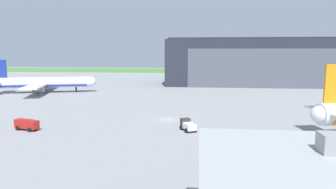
{
  "coord_description": "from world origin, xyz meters",
  "views": [
    {
      "loc": [
        6.96,
        -67.29,
        15.51
      ],
      "look_at": [
        -1.49,
        15.52,
        3.64
      ],
      "focal_mm": 32.15,
      "sensor_mm": 36.0,
      "label": 1
    }
  ],
  "objects_px": {
    "maintenance_hangar": "(255,62)",
    "airliner_far_right": "(43,83)",
    "stair_truck": "(27,124)",
    "baggage_tug": "(188,125)"
  },
  "relations": [
    {
      "from": "stair_truck",
      "to": "baggage_tug",
      "type": "xyz_separation_m",
      "value": [
        31.96,
        2.83,
        -0.11
      ]
    },
    {
      "from": "maintenance_hangar",
      "to": "airliner_far_right",
      "type": "height_order",
      "value": "maintenance_hangar"
    },
    {
      "from": "baggage_tug",
      "to": "stair_truck",
      "type": "bearing_deg",
      "value": -174.94
    },
    {
      "from": "maintenance_hangar",
      "to": "stair_truck",
      "type": "distance_m",
      "value": 113.26
    },
    {
      "from": "airliner_far_right",
      "to": "stair_truck",
      "type": "relative_size",
      "value": 6.96
    },
    {
      "from": "maintenance_hangar",
      "to": "airliner_far_right",
      "type": "distance_m",
      "value": 95.9
    },
    {
      "from": "stair_truck",
      "to": "baggage_tug",
      "type": "height_order",
      "value": "baggage_tug"
    },
    {
      "from": "airliner_far_right",
      "to": "baggage_tug",
      "type": "distance_m",
      "value": 75.69
    },
    {
      "from": "stair_truck",
      "to": "airliner_far_right",
      "type": "bearing_deg",
      "value": 115.08
    },
    {
      "from": "maintenance_hangar",
      "to": "airliner_far_right",
      "type": "xyz_separation_m",
      "value": [
        -85.97,
        -41.93,
        -6.88
      ]
    }
  ]
}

